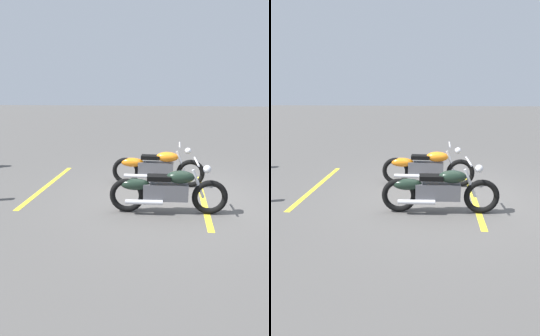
% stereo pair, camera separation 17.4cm
% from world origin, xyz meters
% --- Properties ---
extents(ground_plane, '(60.00, 60.00, 0.00)m').
position_xyz_m(ground_plane, '(0.00, 0.00, 0.00)').
color(ground_plane, '#514F4C').
extents(motorcycle_bright_foreground, '(2.23, 0.62, 1.04)m').
position_xyz_m(motorcycle_bright_foreground, '(0.55, -0.82, 0.46)').
color(motorcycle_bright_foreground, black).
rests_on(motorcycle_bright_foreground, ground).
extents(motorcycle_dark_foreground, '(2.23, 0.62, 1.04)m').
position_xyz_m(motorcycle_dark_foreground, '(0.33, 0.82, 0.46)').
color(motorcycle_dark_foreground, black).
rests_on(motorcycle_dark_foreground, ground).
extents(parking_stripe_near, '(0.24, 3.20, 0.01)m').
position_xyz_m(parking_stripe_near, '(-0.50, -0.02, 0.00)').
color(parking_stripe_near, yellow).
rests_on(parking_stripe_near, ground).
extents(parking_stripe_mid, '(0.24, 3.20, 0.01)m').
position_xyz_m(parking_stripe_mid, '(3.16, -0.60, 0.00)').
color(parking_stripe_mid, yellow).
rests_on(parking_stripe_mid, ground).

